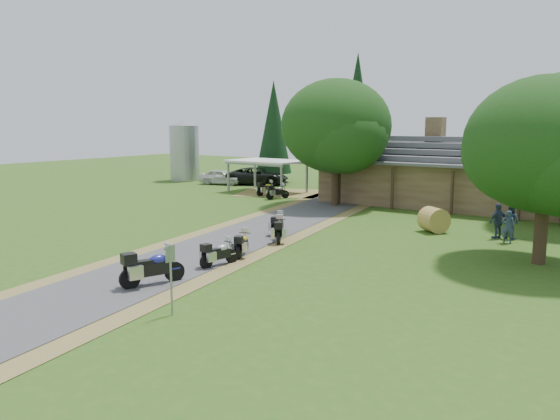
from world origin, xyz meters
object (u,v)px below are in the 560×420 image
Objects in this scene: motorcycle_row_d at (279,229)px; car_dark_suv at (257,172)px; lodge at (472,171)px; hay_bale at (434,220)px; motorcycle_row_e at (278,223)px; carport at (267,176)px; motorcycle_row_b at (219,252)px; motorcycle_row_a at (152,266)px; motorcycle_row_c at (242,243)px; silo at (184,151)px; motorcycle_carport_b at (278,191)px; motorcycle_carport_a at (267,188)px; car_white_sedan at (222,175)px.

car_dark_suv is at bearing 7.23° from motorcycle_row_d.
lodge is 16.18× the size of hay_bale.
hay_bale is (6.64, 5.05, 0.08)m from motorcycle_row_e.
hay_bale is at bearing -85.37° from lodge.
carport is 24.09m from motorcycle_row_b.
lodge reaches higher than motorcycle_row_a.
hay_bale reaches higher than motorcycle_row_b.
motorcycle_row_c is at bearing -118.39° from hay_bale.
silo is 3.39× the size of motorcycle_carport_b.
carport is 2.92× the size of motorcycle_row_a.
silo is 14.75m from motorcycle_carport_a.
hay_bale reaches higher than motorcycle_carport_b.
motorcycle_row_c is (18.80, -21.30, -0.34)m from car_white_sedan.
car_dark_suv is at bearing 69.90° from motorcycle_carport_b.
motorcycle_row_b is (-4.18, -22.40, -1.88)m from lodge.
carport is 26.98m from motorcycle_row_a.
car_white_sedan is 3.09× the size of motorcycle_carport_b.
silo is 28.99m from motorcycle_row_e.
motorcycle_carport_b is at bearing -158.75° from car_dark_suv.
motorcycle_carport_a reaches higher than motorcycle_carport_b.
car_white_sedan is (-23.26, 0.81, -1.55)m from lodge.
motorcycle_row_e is 1.28× the size of hay_bale.
motorcycle_row_a reaches higher than motorcycle_row_d.
car_white_sedan reaches higher than motorcycle_carport_a.
carport reaches higher than car_dark_suv.
motorcycle_row_d is at bearing 23.45° from motorcycle_row_a.
motorcycle_carport_a reaches higher than motorcycle_row_e.
car_dark_suv is 3.00× the size of motorcycle_row_a.
motorcycle_row_e is at bearing -49.99° from carport.
silo is 8.68m from car_dark_suv.
lodge is 3.33× the size of car_dark_suv.
motorcycle_row_b is 5.24m from motorcycle_row_d.
carport is 3.74× the size of motorcycle_row_b.
motorcycle_row_e is (-5.78, -15.69, -1.87)m from lodge.
motorcycle_row_a reaches higher than motorcycle_carport_b.
motorcycle_row_a is at bearing -157.75° from car_white_sedan.
motorcycle_row_d is at bearing -38.09° from silo.
silo reaches higher than car_white_sedan.
hay_bale is at bearing 2.31° from motorcycle_row_a.
motorcycle_row_a reaches higher than motorcycle_carport_a.
car_dark_suv reaches higher than car_white_sedan.
car_white_sedan is 25.85m from motorcycle_row_d.
car_white_sedan is 2.99× the size of motorcycle_row_d.
motorcycle_row_c is 4.98m from motorcycle_row_e.
motorcycle_row_d is 8.60m from hay_bale.
motorcycle_row_e is (14.59, -18.24, -0.65)m from car_dark_suv.
carport is at bearing -159.28° from car_dark_suv.
motorcycle_carport_a is 17.63m from hay_bale.
motorcycle_row_d is at bearing -130.43° from hay_bale.
car_dark_suv is 3.86× the size of motorcycle_row_c.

